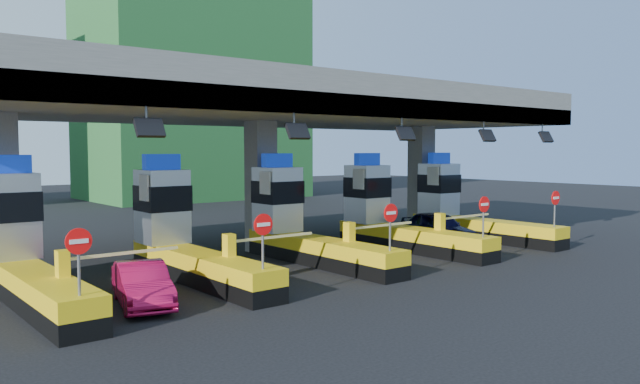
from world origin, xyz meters
TOP-DOWN VIEW (x-y plane):
  - ground at (0.00, 0.00)m, footprint 120.00×120.00m
  - toll_canopy at (0.00, 2.87)m, footprint 28.00×12.09m
  - toll_lane_far_left at (-10.00, 0.28)m, footprint 4.43×8.00m
  - toll_lane_left at (-5.00, 0.28)m, footprint 4.43×8.00m
  - toll_lane_center at (0.00, 0.28)m, footprint 4.43×8.00m
  - toll_lane_right at (5.00, 0.28)m, footprint 4.43×8.00m
  - toll_lane_far_right at (10.00, 0.28)m, footprint 4.43×8.00m
  - bg_building_scaffold at (12.00, 32.00)m, footprint 18.00×12.00m
  - van at (7.49, -0.28)m, footprint 2.67×4.58m
  - red_car at (-7.67, -2.61)m, footprint 2.13×3.83m

SIDE VIEW (x-z plane):
  - ground at x=0.00m, z-range 0.00..0.00m
  - red_car at x=-7.67m, z-range 0.00..1.19m
  - van at x=7.49m, z-range 0.00..1.47m
  - toll_lane_far_left at x=-10.00m, z-range -0.68..3.47m
  - toll_lane_left at x=-5.00m, z-range -0.68..3.47m
  - toll_lane_center at x=0.00m, z-range -0.68..3.47m
  - toll_lane_right at x=5.00m, z-range -0.68..3.47m
  - toll_lane_far_right at x=10.00m, z-range -0.68..3.47m
  - toll_canopy at x=0.00m, z-range 2.63..9.63m
  - bg_building_scaffold at x=12.00m, z-range 0.00..28.00m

